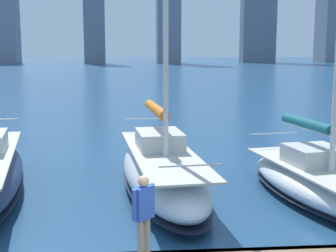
# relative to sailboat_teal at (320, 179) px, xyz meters

# --- Properties ---
(city_skyline) EXTENTS (169.45, 23.17, 47.84)m
(city_skyline) POSITION_rel_sailboat_teal_xyz_m (-11.77, -154.87, 19.50)
(city_skyline) COLOR slate
(city_skyline) RESTS_ON ground
(sailboat_teal) EXTENTS (3.62, 7.28, 12.00)m
(sailboat_teal) POSITION_rel_sailboat_teal_xyz_m (0.00, 0.00, 0.00)
(sailboat_teal) COLOR silver
(sailboat_teal) RESTS_ON ground
(sailboat_orange) EXTENTS (3.14, 8.56, 9.97)m
(sailboat_orange) POSITION_rel_sailboat_teal_xyz_m (4.66, -1.06, 0.12)
(sailboat_orange) COLOR silver
(sailboat_orange) RESTS_ON ground
(person_blue_shirt) EXTENTS (0.43, 0.45, 1.57)m
(person_blue_shirt) POSITION_rel_sailboat_teal_xyz_m (5.40, 4.82, 0.91)
(person_blue_shirt) COLOR gray
(person_blue_shirt) RESTS_ON dock_pier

